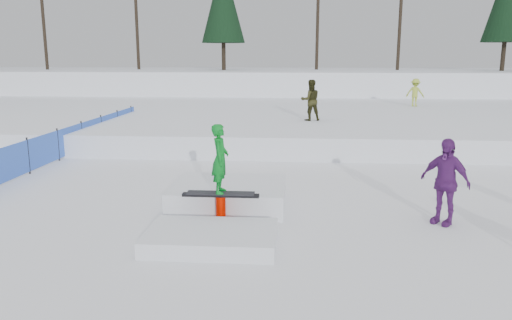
# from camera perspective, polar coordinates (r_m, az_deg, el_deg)

# --- Properties ---
(ground) EXTENTS (120.00, 120.00, 0.00)m
(ground) POSITION_cam_1_polar(r_m,az_deg,el_deg) (9.96, -3.81, -8.53)
(ground) COLOR white
(snow_berm) EXTENTS (60.00, 14.00, 2.40)m
(snow_berm) POSITION_cam_1_polar(r_m,az_deg,el_deg) (39.32, 2.49, 8.53)
(snow_berm) COLOR white
(snow_berm) RESTS_ON ground
(snow_midrise) EXTENTS (50.00, 18.00, 0.80)m
(snow_midrise) POSITION_cam_1_polar(r_m,az_deg,el_deg) (25.46, 1.34, 4.93)
(snow_midrise) COLOR white
(snow_midrise) RESTS_ON ground
(safety_fence) EXTENTS (0.05, 16.00, 1.10)m
(safety_fence) POSITION_cam_1_polar(r_m,az_deg,el_deg) (17.92, -21.68, 1.65)
(safety_fence) COLOR blue
(safety_fence) RESTS_ON ground
(walker_olive) EXTENTS (0.95, 0.82, 1.70)m
(walker_olive) POSITION_cam_1_polar(r_m,az_deg,el_deg) (20.98, 6.25, 6.81)
(walker_olive) COLOR #292810
(walker_olive) RESTS_ON snow_midrise
(walker_ygreen) EXTENTS (1.09, 0.92, 1.47)m
(walker_ygreen) POSITION_cam_1_polar(r_m,az_deg,el_deg) (28.13, 17.73, 7.36)
(walker_ygreen) COLOR #AAC23B
(walker_ygreen) RESTS_ON snow_midrise
(spectator_purple) EXTENTS (1.08, 1.05, 1.82)m
(spectator_purple) POSITION_cam_1_polar(r_m,az_deg,el_deg) (11.04, 20.77, -2.31)
(spectator_purple) COLOR #612474
(spectator_purple) RESTS_ON ground
(jib_rail_feature) EXTENTS (2.60, 4.40, 2.11)m
(jib_rail_feature) POSITION_cam_1_polar(r_m,az_deg,el_deg) (11.02, -3.59, -4.84)
(jib_rail_feature) COLOR white
(jib_rail_feature) RESTS_ON ground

